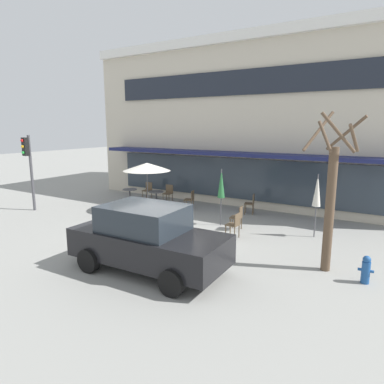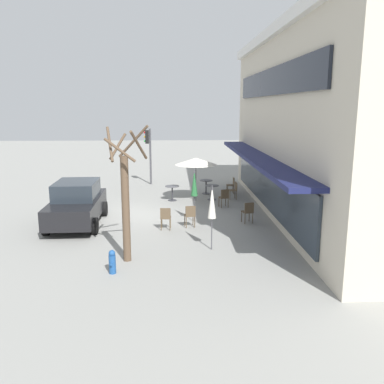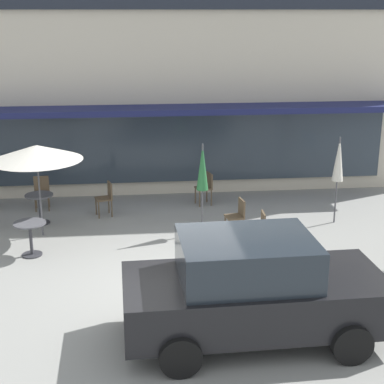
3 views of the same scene
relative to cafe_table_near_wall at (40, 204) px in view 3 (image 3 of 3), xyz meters
The scene contains 13 objects.
ground_plane 4.89m from the cafe_table_near_wall, 51.82° to the right, with size 80.00×80.00×0.00m, color gray.
building_facade 7.66m from the cafe_table_near_wall, 63.93° to the left, with size 16.53×9.10×7.92m.
cafe_table_near_wall is the anchor object (origin of this frame).
cafe_table_streetside 2.04m from the cafe_table_near_wall, 87.44° to the right, with size 0.70×0.70×0.76m.
patio_umbrella_green_folded 4.26m from the cafe_table_near_wall, 15.49° to the right, with size 0.28×0.28×2.20m.
patio_umbrella_cream_folded 7.49m from the cafe_table_near_wall, ahead, with size 0.28×0.28×2.20m.
patio_umbrella_corner_open 1.73m from the cafe_table_near_wall, 79.15° to the right, with size 2.10×2.10×2.20m.
cafe_chair_0 1.16m from the cafe_table_near_wall, 95.50° to the left, with size 0.44×0.44×0.89m.
cafe_chair_1 1.69m from the cafe_table_near_wall, 14.79° to the left, with size 0.49×0.49×0.89m.
cafe_chair_2 4.95m from the cafe_table_near_wall, 15.31° to the right, with size 0.46×0.46×0.89m.
cafe_chair_3 4.46m from the cafe_table_near_wall, 14.15° to the left, with size 0.49×0.49×0.89m.
cafe_chair_5 5.55m from the cafe_table_near_wall, 24.08° to the right, with size 0.42×0.42×0.89m.
parked_sedan 7.22m from the cafe_table_near_wall, 54.43° to the right, with size 4.25×2.11×1.76m.
Camera 3 is at (-0.65, -10.41, 5.14)m, focal length 55.00 mm.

